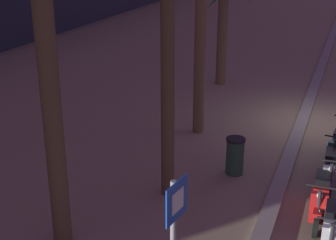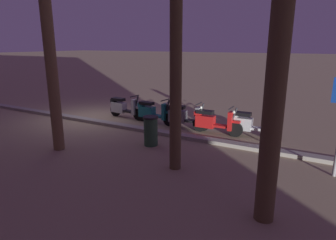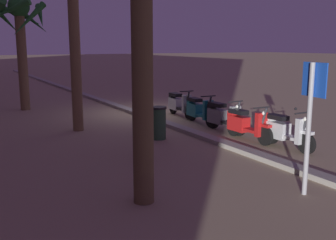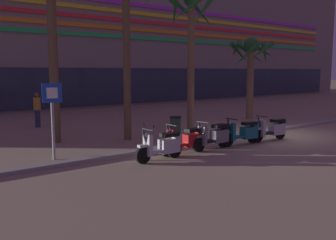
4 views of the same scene
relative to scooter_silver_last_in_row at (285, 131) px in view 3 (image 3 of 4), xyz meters
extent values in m
plane|color=#9E896B|center=(6.78, 0.71, -0.45)|extent=(200.00, 200.00, 0.00)
cube|color=gray|center=(6.78, 1.28, -0.39)|extent=(60.00, 0.36, 0.12)
cylinder|color=black|center=(-0.74, -0.01, -0.19)|extent=(0.52, 0.11, 0.52)
cylinder|color=black|center=(0.48, 0.01, -0.19)|extent=(0.52, 0.11, 0.52)
cube|color=silver|center=(-0.18, 0.00, -0.13)|extent=(0.60, 0.29, 0.08)
cube|color=silver|center=(0.26, 0.00, -0.03)|extent=(0.68, 0.33, 0.44)
cube|color=black|center=(0.28, 0.00, 0.33)|extent=(0.60, 0.31, 0.12)
cube|color=silver|center=(-0.56, -0.01, 0.10)|extent=(0.15, 0.34, 0.66)
cube|color=silver|center=(-0.74, -0.01, 0.10)|extent=(0.32, 0.16, 0.08)
cylinder|color=#333338|center=(-0.64, -0.01, 0.25)|extent=(0.28, 0.07, 0.69)
cylinder|color=black|center=(-0.56, -0.01, 0.57)|extent=(0.05, 0.56, 0.04)
sphere|color=white|center=(-0.66, -0.01, 0.43)|extent=(0.12, 0.12, 0.12)
cube|color=silver|center=(0.56, 0.01, 0.23)|extent=(0.24, 0.20, 0.16)
sphere|color=black|center=(-0.54, -0.25, 0.69)|extent=(0.07, 0.07, 0.07)
sphere|color=black|center=(-0.55, 0.23, 0.69)|extent=(0.07, 0.07, 0.07)
cylinder|color=black|center=(0.41, 0.30, -0.19)|extent=(0.52, 0.10, 0.52)
cylinder|color=black|center=(1.75, 0.31, -0.19)|extent=(0.52, 0.10, 0.52)
cube|color=red|center=(1.03, 0.30, -0.13)|extent=(0.60, 0.28, 0.08)
cube|color=red|center=(1.53, 0.31, -0.03)|extent=(0.68, 0.33, 0.43)
cube|color=black|center=(1.55, 0.31, 0.31)|extent=(0.60, 0.30, 0.12)
cube|color=red|center=(0.59, 0.30, 0.10)|extent=(0.14, 0.34, 0.66)
cube|color=red|center=(0.41, 0.30, 0.10)|extent=(0.32, 0.16, 0.08)
cylinder|color=#333338|center=(0.51, 0.30, 0.25)|extent=(0.28, 0.07, 0.69)
cylinder|color=black|center=(0.59, 0.30, 0.57)|extent=(0.04, 0.56, 0.04)
sphere|color=white|center=(0.49, 0.30, 0.43)|extent=(0.12, 0.12, 0.12)
cube|color=red|center=(1.83, 0.31, 0.21)|extent=(0.24, 0.20, 0.16)
cylinder|color=black|center=(1.68, 0.16, -0.19)|extent=(0.52, 0.12, 0.52)
cylinder|color=black|center=(2.93, 0.21, -0.19)|extent=(0.52, 0.12, 0.52)
cube|color=black|center=(2.26, 0.18, -0.13)|extent=(0.61, 0.30, 0.08)
cube|color=slate|center=(2.71, 0.20, -0.01)|extent=(0.69, 0.34, 0.45)
cube|color=black|center=(2.73, 0.20, 0.36)|extent=(0.61, 0.32, 0.12)
cube|color=slate|center=(1.86, 0.17, 0.10)|extent=(0.15, 0.34, 0.66)
cube|color=slate|center=(1.68, 0.16, 0.10)|extent=(0.33, 0.17, 0.08)
cylinder|color=#333338|center=(1.78, 0.17, 0.25)|extent=(0.29, 0.08, 0.69)
cylinder|color=black|center=(1.86, 0.17, 0.57)|extent=(0.06, 0.56, 0.04)
sphere|color=white|center=(1.76, 0.17, 0.43)|extent=(0.12, 0.12, 0.12)
cube|color=black|center=(3.01, 0.21, 0.26)|extent=(0.25, 0.21, 0.16)
cylinder|color=black|center=(3.12, 0.17, -0.19)|extent=(0.53, 0.14, 0.52)
cylinder|color=black|center=(4.42, 0.07, -0.19)|extent=(0.53, 0.14, 0.52)
cube|color=#197075|center=(3.72, 0.13, -0.13)|extent=(0.62, 0.33, 0.08)
cube|color=#197075|center=(4.20, 0.09, -0.02)|extent=(0.70, 0.37, 0.44)
cube|color=black|center=(4.22, 0.09, 0.34)|extent=(0.62, 0.35, 0.12)
cube|color=#197075|center=(3.30, 0.16, 0.10)|extent=(0.17, 0.35, 0.66)
cube|color=#197075|center=(3.12, 0.17, 0.10)|extent=(0.33, 0.18, 0.08)
cylinder|color=#333338|center=(3.22, 0.16, 0.25)|extent=(0.29, 0.09, 0.69)
cylinder|color=black|center=(3.30, 0.16, 0.57)|extent=(0.08, 0.56, 0.04)
sphere|color=white|center=(3.20, 0.17, 0.43)|extent=(0.12, 0.12, 0.12)
cube|color=#197075|center=(4.50, 0.06, 0.24)|extent=(0.25, 0.22, 0.16)
cylinder|color=black|center=(4.68, 0.04, -0.19)|extent=(0.53, 0.14, 0.52)
cylinder|color=black|center=(6.00, -0.06, -0.19)|extent=(0.53, 0.14, 0.52)
cube|color=black|center=(5.29, -0.01, -0.13)|extent=(0.62, 0.32, 0.08)
cube|color=silver|center=(5.78, -0.05, -0.02)|extent=(0.70, 0.37, 0.44)
cube|color=black|center=(5.80, -0.05, 0.33)|extent=(0.62, 0.34, 0.12)
cube|color=silver|center=(4.86, 0.02, 0.10)|extent=(0.16, 0.35, 0.66)
cube|color=silver|center=(4.68, 0.04, 0.10)|extent=(0.33, 0.18, 0.08)
cylinder|color=#333338|center=(4.78, 0.03, 0.25)|extent=(0.29, 0.09, 0.69)
cylinder|color=black|center=(4.86, 0.02, 0.57)|extent=(0.08, 0.56, 0.04)
sphere|color=white|center=(4.76, 0.03, 0.43)|extent=(0.12, 0.12, 0.12)
cube|color=black|center=(6.08, -0.07, 0.23)|extent=(0.25, 0.22, 0.16)
cylinder|color=#939399|center=(-2.65, 2.17, 0.75)|extent=(0.09, 0.09, 2.40)
cube|color=#1947B7|center=(-2.66, 2.12, 1.65)|extent=(0.60, 0.12, 0.60)
cube|color=white|center=(-2.66, 2.10, 1.65)|extent=(0.33, 0.06, 0.33)
cylinder|color=brown|center=(0.99, 3.66, 2.75)|extent=(0.30, 0.30, 6.40)
cylinder|color=olive|center=(4.80, 4.14, 2.57)|extent=(0.33, 0.33, 6.05)
cylinder|color=olive|center=(9.96, 4.86, 1.66)|extent=(0.39, 0.39, 4.22)
sphere|color=#286B2D|center=(9.96, 4.86, 3.77)|extent=(0.86, 0.86, 0.86)
cone|color=#286B2D|center=(10.82, 4.73, 3.49)|extent=(0.57, 1.86, 1.02)
cone|color=#286B2D|center=(10.55, 5.35, 3.31)|extent=(1.30, 1.47, 1.34)
cone|color=#286B2D|center=(9.25, 5.37, 3.53)|extent=(1.31, 1.68, 0.93)
cone|color=#286B2D|center=(9.31, 4.62, 3.23)|extent=(0.80, 1.58, 1.48)
cone|color=#286B2D|center=(9.85, 4.05, 3.40)|extent=(1.80, 0.52, 1.17)
cone|color=#286B2D|center=(10.49, 4.32, 3.30)|extent=(1.40, 1.37, 1.35)
cylinder|color=brown|center=(-1.52, 4.89, 2.63)|extent=(0.36, 0.36, 6.17)
cylinder|color=#2D5638|center=(2.51, 2.46, 0.00)|extent=(0.44, 0.44, 0.90)
cylinder|color=black|center=(2.51, 2.46, 0.47)|extent=(0.48, 0.48, 0.06)
camera|label=1|loc=(-8.37, 0.06, 5.20)|focal=52.38mm
camera|label=2|loc=(-2.32, 9.96, 2.70)|focal=31.31mm
camera|label=3|loc=(-7.42, 7.73, 2.24)|focal=42.37mm
camera|label=4|loc=(-6.83, -9.05, 2.31)|focal=39.62mm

